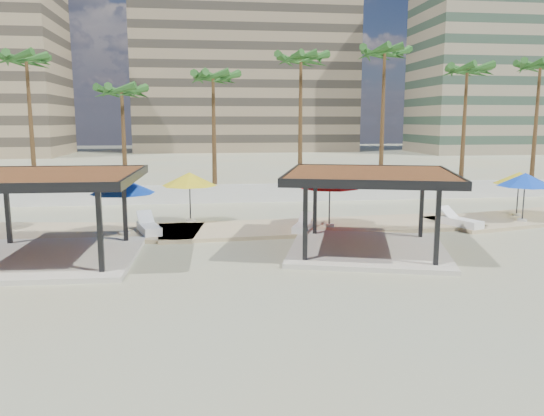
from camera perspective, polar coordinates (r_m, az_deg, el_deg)
The scene contains 22 objects.
ground at distance 19.54m, azimuth 4.20°, elevation -6.43°, with size 200.00×200.00×0.00m, color tan.
promenade at distance 27.23m, azimuth 5.06°, elevation -1.78°, with size 44.45×7.97×0.24m.
boundary_wall at distance 34.94m, azimuth -1.11°, elevation 1.62°, with size 56.00×0.30×1.20m, color silver.
building_mid at distance 97.13m, azimuth -2.96°, elevation 14.66°, with size 38.00×16.00×30.40m.
building_east at distance 99.78m, azimuth 24.80°, elevation 15.43°, with size 32.00×15.00×36.40m.
pavilion_central at distance 21.79m, azimuth 10.39°, elevation 0.41°, with size 8.11×8.11×3.31m.
pavilion_west at distance 21.75m, azimuth -22.94°, elevation -0.08°, with size 6.89×6.89×3.38m.
umbrella_b at distance 27.49m, azimuth -8.86°, elevation 3.08°, with size 3.17×3.17×2.53m.
umbrella_c at distance 25.84m, azimuth 6.24°, elevation 2.91°, with size 3.24×3.24×2.62m.
umbrella_d at distance 30.06m, azimuth 25.59°, elevation 2.75°, with size 3.55×3.55×2.49m.
umbrella_e at distance 31.73m, azimuth 25.04°, elevation 2.93°, with size 3.57×3.57×2.39m.
umbrella_f at distance 24.79m, azimuth -15.78°, elevation 2.30°, with size 3.53×3.53×2.60m.
lounger_a at distance 25.31m, azimuth -13.11°, elevation -2.09°, with size 1.37×2.43×0.88m.
lounger_b at distance 25.18m, azimuth 3.31°, elevation -1.99°, with size 1.33×2.03×0.74m.
lounger_c at distance 27.77m, azimuth 19.61°, elevation -1.39°, with size 1.56×2.37×0.86m.
palm_b at distance 38.89m, azimuth -24.89°, elevation 13.77°, with size 3.00×3.00×10.07m.
palm_c at distance 36.89m, azimuth -15.86°, elevation 11.60°, with size 3.00×3.00×8.06m.
palm_d at distance 37.40m, azimuth -6.36°, elevation 13.32°, with size 3.00×3.00×9.07m.
palm_e at distance 37.62m, azimuth 3.13°, elevation 15.14°, with size 3.00×3.00×10.33m.
palm_f at distance 39.40m, azimuth 12.01°, elevation 15.41°, with size 3.00×3.00×10.85m.
palm_g at distance 41.30m, azimuth 20.24°, elevation 13.27°, with size 3.00×3.00×9.71m.
palm_h at distance 44.89m, azimuth 26.88°, elevation 13.01°, with size 3.00×3.00×10.15m.
Camera 1 is at (-3.87, -18.40, 5.32)m, focal length 35.00 mm.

